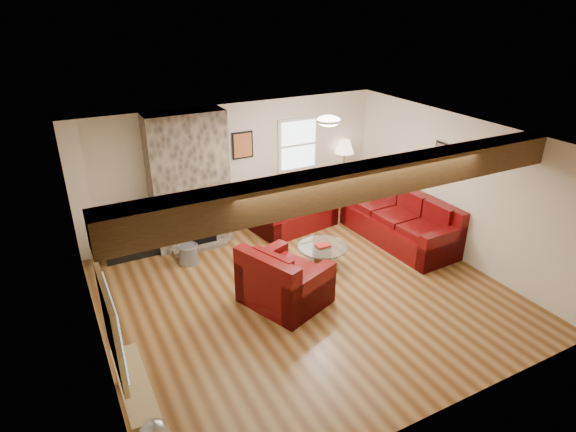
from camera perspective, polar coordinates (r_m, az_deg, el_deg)
name	(u,v)px	position (r m, az deg, el deg)	size (l,w,h in m)	color
room	(306,223)	(7.06, 2.18, -0.78)	(8.00, 8.00, 8.00)	brown
oak_beam	(361,181)	(5.69, 8.62, 4.10)	(6.00, 0.36, 0.38)	#361E10
chimney_breast	(189,183)	(8.85, -11.60, 3.90)	(1.40, 0.67, 2.50)	#38342B
back_window	(298,145)	(9.79, 1.20, 8.45)	(0.90, 0.08, 1.10)	silver
hatch_window	(112,327)	(4.92, -20.13, -12.22)	(0.08, 1.00, 0.90)	tan
ceiling_dome	(328,123)	(7.84, 4.82, 10.98)	(0.40, 0.40, 0.18)	white
artwork_back	(243,145)	(9.25, -5.39, 8.35)	(0.42, 0.06, 0.52)	black
artwork_right	(446,156)	(8.84, 18.24, 6.78)	(0.06, 0.55, 0.42)	black
sofa_three	(399,218)	(9.30, 13.05, -0.28)	(2.37, 0.99, 0.92)	#430804
loveseat	(293,207)	(9.61, 0.63, 1.02)	(1.61, 0.93, 0.86)	#430804
armchair_red	(285,275)	(7.27, -0.34, -7.01)	(1.15, 1.01, 0.93)	#430804
coffee_table	(322,257)	(8.29, 4.11, -4.85)	(0.85, 0.85, 0.44)	#492F17
tv_cabinet	(133,243)	(9.06, -17.94, -3.06)	(0.99, 0.40, 0.50)	black
television	(129,220)	(8.87, -18.33, -0.40)	(0.75, 0.10, 0.43)	black
floor_lamp	(345,150)	(10.24, 6.72, 7.72)	(0.40, 0.40, 1.55)	tan
pine_bench	(137,398)	(5.91, -17.49, -19.92)	(0.30, 1.28, 0.48)	tan
coal_bucket	(188,254)	(8.61, -11.74, -4.40)	(0.37, 0.37, 0.35)	gray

